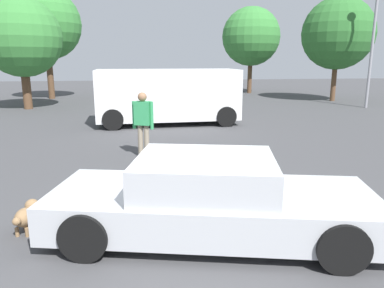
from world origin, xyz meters
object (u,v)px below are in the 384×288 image
Objects in this scene: dog at (27,215)px; van_white at (168,95)px; light_post_near at (375,19)px; sedan_foreground at (210,200)px; pedestrian at (143,119)px.

van_white reaches higher than dog.
light_post_near is at bearing -37.59° from dog.
dog is at bearing -137.50° from light_post_near.
sedan_foreground reaches higher than dog.
van_white is (0.15, 9.45, 0.60)m from sedan_foreground.
light_post_near reaches higher than van_white.
dog is 0.39× the size of pedestrian.
sedan_foreground is 2.72m from dog.
dog is (-2.66, 0.51, -0.29)m from sedan_foreground.
pedestrian is (-1.03, -4.90, -0.14)m from van_white.
pedestrian is (1.78, 4.04, 0.74)m from dog.
van_white is (2.81, 8.94, 0.89)m from dog.
van_white is 5.01m from pedestrian.
sedan_foreground is at bearing -91.01° from dog.
light_post_near is (10.83, 12.87, 3.88)m from sedan_foreground.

